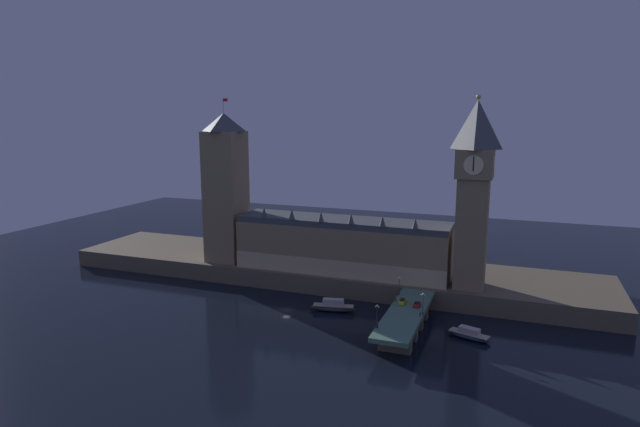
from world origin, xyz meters
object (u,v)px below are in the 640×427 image
clock_tower (474,188)px  victoria_tower (226,188)px  street_lamp_mid (423,301)px  pedestrian_near_rail (377,325)px  boat_upstream (333,307)px  street_lamp_near (377,313)px  car_northbound_lead (403,301)px  pedestrian_far_rail (396,299)px  car_southbound_trail (417,304)px  pedestrian_mid_walk (420,313)px  boat_downstream (469,335)px  street_lamp_far (399,284)px

clock_tower → victoria_tower: 98.44m
street_lamp_mid → pedestrian_near_rail: bearing=-123.5°
pedestrian_near_rail → boat_upstream: size_ratio=0.10×
street_lamp_mid → victoria_tower: bearing=159.0°
clock_tower → street_lamp_near: 59.78m
car_northbound_lead → pedestrian_far_rail: 2.64m
victoria_tower → car_northbound_lead: 89.27m
street_lamp_near → boat_upstream: size_ratio=0.41×
street_lamp_near → clock_tower: bearing=65.4°
car_southbound_trail → pedestrian_mid_walk: 8.65m
street_lamp_near → street_lamp_mid: 18.14m
car_southbound_trail → boat_downstream: size_ratio=0.27×
pedestrian_near_rail → boat_upstream: pedestrian_near_rail is taller
pedestrian_far_rail → pedestrian_mid_walk: bearing=-46.1°
car_southbound_trail → street_lamp_near: 22.64m
pedestrian_mid_walk → pedestrian_far_rail: size_ratio=0.97×
car_northbound_lead → street_lamp_near: 22.37m
victoria_tower → car_northbound_lead: size_ratio=14.64×
pedestrian_far_rail → street_lamp_near: street_lamp_near is taller
car_southbound_trail → street_lamp_far: (-7.75, 8.47, 3.40)m
clock_tower → car_northbound_lead: (-18.44, -24.50, -34.64)m
pedestrian_far_rail → boat_upstream: pedestrian_far_rail is taller
clock_tower → street_lamp_far: clock_tower is taller
victoria_tower → pedestrian_mid_walk: bearing=-22.2°
car_northbound_lead → car_southbound_trail: 4.99m
car_southbound_trail → boat_downstream: bearing=-12.8°
pedestrian_mid_walk → street_lamp_far: street_lamp_far is taller
boat_upstream → pedestrian_far_rail: bearing=-3.8°
boat_upstream → boat_downstream: boat_upstream is taller
clock_tower → pedestrian_mid_walk: (-11.09, -33.71, -34.44)m
pedestrian_mid_walk → pedestrian_far_rail: (-9.80, 10.18, 0.03)m
pedestrian_near_rail → pedestrian_mid_walk: bearing=53.8°
street_lamp_near → street_lamp_far: size_ratio=1.04×
car_southbound_trail → boat_downstream: car_southbound_trail is taller
pedestrian_near_rail → boat_upstream: 33.92m
street_lamp_mid → boat_upstream: bearing=163.4°
pedestrian_mid_walk → boat_upstream: 34.50m
clock_tower → victoria_tower: (-98.30, 1.96, -4.77)m
car_northbound_lead → pedestrian_near_rail: size_ratio=2.82×
car_southbound_trail → street_lamp_far: 11.97m
victoria_tower → pedestrian_near_rail: size_ratio=41.26×
victoria_tower → pedestrian_far_rail: (77.41, -25.49, -29.64)m
clock_tower → pedestrian_near_rail: size_ratio=41.25×
pedestrian_near_rail → pedestrian_far_rail: pedestrian_far_rail is taller
pedestrian_mid_walk → street_lamp_near: (-10.20, -12.69, 3.33)m
victoria_tower → pedestrian_mid_walk: victoria_tower is taller
pedestrian_near_rail → street_lamp_near: (-0.40, 0.68, 3.39)m
car_northbound_lead → boat_downstream: car_northbound_lead is taller
boat_upstream → boat_downstream: 46.70m
pedestrian_far_rail → street_lamp_far: bearing=93.5°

